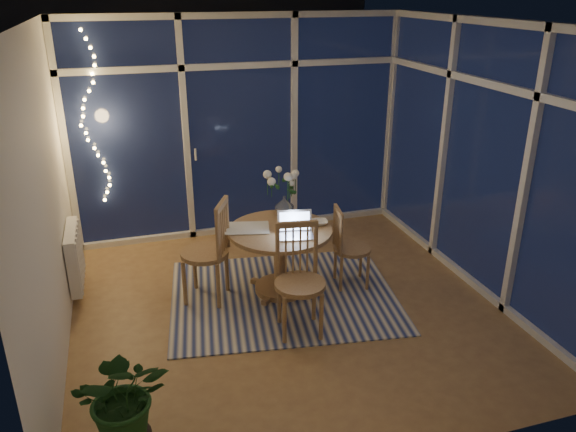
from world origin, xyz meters
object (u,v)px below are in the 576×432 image
(laptop, at_px, (296,225))
(flower_vase, at_px, (284,205))
(potted_plant, at_px, (126,408))
(chair_front, at_px, (300,282))
(dining_table, at_px, (280,261))
(chair_left, at_px, (204,251))
(chair_right, at_px, (352,247))

(laptop, height_order, flower_vase, laptop)
(laptop, xyz_separation_m, potted_plant, (-1.63, -1.54, -0.43))
(chair_front, xyz_separation_m, flower_vase, (0.18, 1.07, 0.29))
(chair_front, height_order, laptop, chair_front)
(dining_table, xyz_separation_m, flower_vase, (0.14, 0.34, 0.45))
(chair_left, distance_m, chair_front, 1.07)
(chair_left, distance_m, chair_right, 1.47)
(dining_table, distance_m, laptop, 0.52)
(chair_left, distance_m, laptop, 0.92)
(chair_left, height_order, potted_plant, chair_left)
(laptop, bearing_deg, potted_plant, -125.24)
(chair_right, relative_size, potted_plant, 1.14)
(laptop, bearing_deg, dining_table, 124.83)
(dining_table, bearing_deg, chair_left, 174.04)
(dining_table, height_order, chair_front, chair_front)
(dining_table, height_order, chair_right, chair_right)
(laptop, height_order, potted_plant, laptop)
(flower_vase, bearing_deg, chair_front, -99.59)
(chair_left, bearing_deg, chair_right, 109.20)
(chair_right, bearing_deg, chair_left, 93.06)
(dining_table, height_order, flower_vase, flower_vase)
(chair_left, bearing_deg, potted_plant, 1.61)
(dining_table, bearing_deg, potted_plant, -131.23)
(dining_table, bearing_deg, chair_front, -92.99)
(chair_right, height_order, chair_front, chair_front)
(chair_right, distance_m, laptop, 0.75)
(chair_left, xyz_separation_m, potted_plant, (-0.80, -1.83, -0.14))
(laptop, xyz_separation_m, flower_vase, (0.05, 0.55, -0.01))
(dining_table, bearing_deg, laptop, -66.53)
(chair_front, distance_m, flower_vase, 1.12)
(chair_right, xyz_separation_m, chair_front, (-0.77, -0.66, 0.07))
(chair_left, height_order, laptop, chair_left)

